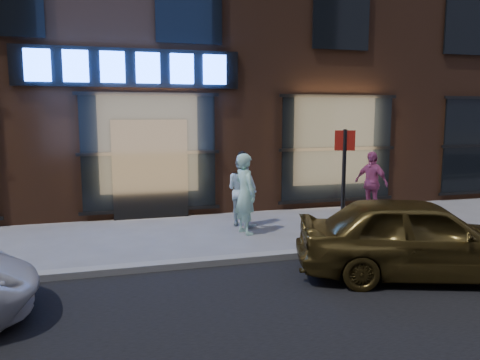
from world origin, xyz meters
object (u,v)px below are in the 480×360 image
object	(u,v)px
man_bowtie	(245,194)
man_cap	(242,190)
gold_sedan	(419,237)
passerby	(371,183)
sign_post	(344,179)

from	to	relation	value
man_bowtie	man_cap	distance (m)	0.71
man_cap	gold_sedan	xyz separation A→B (m)	(1.71, -4.01, -0.18)
passerby	gold_sedan	size ratio (longest dim) A/B	0.43
man_cap	passerby	xyz separation A→B (m)	(3.51, 0.35, -0.02)
man_cap	passerby	bearing A→B (deg)	-114.24
man_cap	sign_post	xyz separation A→B (m)	(1.21, -2.47, 0.55)
man_bowtie	passerby	bearing A→B (deg)	-88.18
sign_post	man_bowtie	bearing A→B (deg)	149.40
man_cap	gold_sedan	world-z (taller)	man_cap
man_bowtie	sign_post	distance (m)	2.28
man_cap	sign_post	bearing A→B (deg)	175.96
passerby	sign_post	world-z (taller)	sign_post
man_cap	passerby	world-z (taller)	man_cap
passerby	sign_post	distance (m)	3.69
man_bowtie	man_cap	bearing A→B (deg)	-25.49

